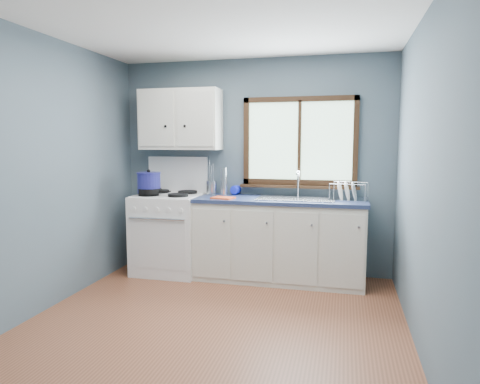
% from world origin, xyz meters
% --- Properties ---
extents(floor, '(3.20, 3.60, 0.02)m').
position_xyz_m(floor, '(0.00, 0.00, -0.01)').
color(floor, brown).
rests_on(floor, ground).
extents(ceiling, '(3.20, 3.60, 0.02)m').
position_xyz_m(ceiling, '(0.00, 0.00, 2.51)').
color(ceiling, white).
rests_on(ceiling, wall_back).
extents(wall_back, '(3.20, 0.02, 2.50)m').
position_xyz_m(wall_back, '(0.00, 1.81, 1.25)').
color(wall_back, '#50616A').
rests_on(wall_back, ground).
extents(wall_front, '(3.20, 0.02, 2.50)m').
position_xyz_m(wall_front, '(0.00, -1.81, 1.25)').
color(wall_front, '#50616A').
rests_on(wall_front, ground).
extents(wall_left, '(0.02, 3.60, 2.50)m').
position_xyz_m(wall_left, '(-1.61, 0.00, 1.25)').
color(wall_left, '#50616A').
rests_on(wall_left, ground).
extents(wall_right, '(0.02, 3.60, 2.50)m').
position_xyz_m(wall_right, '(1.61, 0.00, 1.25)').
color(wall_right, '#50616A').
rests_on(wall_right, ground).
extents(gas_range, '(0.76, 0.69, 1.36)m').
position_xyz_m(gas_range, '(-0.95, 1.47, 0.49)').
color(gas_range, white).
rests_on(gas_range, floor).
extents(base_cabinets, '(1.85, 0.60, 0.88)m').
position_xyz_m(base_cabinets, '(0.36, 1.49, 0.41)').
color(base_cabinets, silver).
rests_on(base_cabinets, floor).
extents(countertop, '(1.89, 0.64, 0.04)m').
position_xyz_m(countertop, '(0.36, 1.49, 0.90)').
color(countertop, '#1B2747').
rests_on(countertop, base_cabinets).
extents(sink, '(0.84, 0.46, 0.44)m').
position_xyz_m(sink, '(0.54, 1.49, 0.86)').
color(sink, silver).
rests_on(sink, countertop).
extents(window, '(1.36, 0.10, 1.03)m').
position_xyz_m(window, '(0.54, 1.77, 1.48)').
color(window, '#9EC6A8').
rests_on(window, wall_back).
extents(upper_cabinets, '(0.95, 0.35, 0.70)m').
position_xyz_m(upper_cabinets, '(-0.85, 1.63, 1.80)').
color(upper_cabinets, silver).
rests_on(upper_cabinets, wall_back).
extents(skillet, '(0.41, 0.29, 0.05)m').
position_xyz_m(skillet, '(-1.11, 1.31, 0.99)').
color(skillet, black).
rests_on(skillet, gas_range).
extents(stockpot, '(0.32, 0.32, 0.27)m').
position_xyz_m(stockpot, '(-1.13, 1.33, 1.08)').
color(stockpot, navy).
rests_on(stockpot, gas_range).
extents(utensil_crock, '(0.16, 0.16, 0.41)m').
position_xyz_m(utensil_crock, '(-0.49, 1.68, 1.00)').
color(utensil_crock, silver).
rests_on(utensil_crock, countertop).
extents(thermos, '(0.09, 0.09, 0.32)m').
position_xyz_m(thermos, '(-0.31, 1.59, 1.08)').
color(thermos, silver).
rests_on(thermos, countertop).
extents(soap_bottle, '(0.12, 0.12, 0.28)m').
position_xyz_m(soap_bottle, '(-0.21, 1.66, 1.06)').
color(soap_bottle, '#121FD6').
rests_on(soap_bottle, countertop).
extents(dish_towel, '(0.27, 0.22, 0.02)m').
position_xyz_m(dish_towel, '(-0.25, 1.33, 0.93)').
color(dish_towel, '#E64C23').
rests_on(dish_towel, countertop).
extents(dish_rack, '(0.43, 0.35, 0.20)m').
position_xyz_m(dish_rack, '(1.09, 1.53, 0.97)').
color(dish_rack, silver).
rests_on(dish_rack, countertop).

